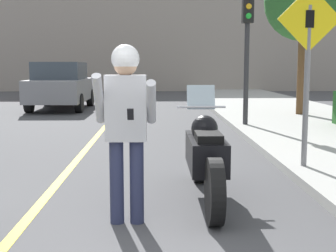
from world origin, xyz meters
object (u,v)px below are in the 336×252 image
object	(u,v)px
parked_car_red	(61,80)
parked_car_grey	(61,85)
traffic_light	(247,32)
street_tree	(304,2)
motorcycle	(206,156)
person_biker	(126,115)
crossing_sign	(308,60)

from	to	relation	value
parked_car_red	parked_car_grey	bearing A→B (deg)	-78.43
parked_car_grey	traffic_light	bearing A→B (deg)	-44.10
street_tree	parked_car_red	distance (m)	12.42
motorcycle	parked_car_red	distance (m)	17.59
motorcycle	parked_car_red	xyz separation A→B (m)	(-5.08, 16.83, 0.33)
motorcycle	person_biker	xyz separation A→B (m)	(-0.87, -0.80, 0.58)
crossing_sign	person_biker	bearing A→B (deg)	-139.81
crossing_sign	street_tree	bearing A→B (deg)	73.42
parked_car_red	person_biker	bearing A→B (deg)	-76.56
parked_car_red	street_tree	bearing A→B (deg)	-43.80
parked_car_grey	person_biker	bearing A→B (deg)	-75.75
traffic_light	parked_car_grey	xyz separation A→B (m)	(-5.60, 5.42, -1.52)
street_tree	parked_car_grey	distance (m)	8.64
person_biker	traffic_light	size ratio (longest dim) A/B	0.55
traffic_light	parked_car_grey	size ratio (longest dim) A/B	0.76
person_biker	parked_car_red	size ratio (longest dim) A/B	0.42
motorcycle	street_tree	xyz separation A→B (m)	(3.70, 8.42, 2.87)
traffic_light	parked_car_red	bearing A→B (deg)	121.80
crossing_sign	traffic_light	distance (m)	4.83
person_biker	street_tree	size ratio (longest dim) A/B	0.40
motorcycle	parked_car_red	size ratio (longest dim) A/B	0.57
crossing_sign	parked_car_red	xyz separation A→B (m)	(-6.65, 15.58, -0.80)
traffic_light	street_tree	world-z (taller)	street_tree
person_biker	street_tree	bearing A→B (deg)	63.64
street_tree	parked_car_red	xyz separation A→B (m)	(-8.78, 8.42, -2.53)
traffic_light	street_tree	xyz separation A→B (m)	(2.08, 2.38, 1.01)
parked_car_grey	parked_car_red	size ratio (longest dim) A/B	1.00
person_biker	parked_car_grey	distance (m)	12.65
street_tree	parked_car_grey	world-z (taller)	street_tree
crossing_sign	parked_car_red	distance (m)	16.95
person_biker	crossing_sign	distance (m)	3.24
person_biker	parked_car_grey	world-z (taller)	person_biker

